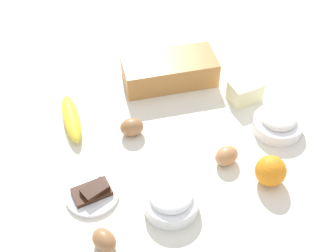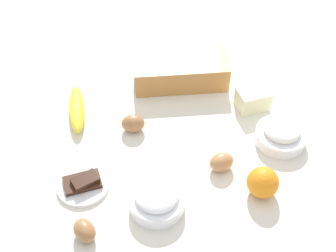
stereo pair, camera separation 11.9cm
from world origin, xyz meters
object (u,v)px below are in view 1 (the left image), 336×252
Objects in this scene: orange_fruit at (271,171)px; egg_beside_bowl at (132,127)px; sugar_bowl at (171,200)px; chocolate_plate at (92,193)px; banana at (71,118)px; egg_loose at (226,156)px; egg_near_butter at (104,240)px; flour_bowl at (278,122)px; loaf_pan at (170,70)px; butter_block at (245,91)px.

orange_fruit reaches higher than egg_beside_bowl.
sugar_bowl is 0.19m from chocolate_plate.
egg_loose is (0.35, -0.27, 0.00)m from banana.
banana is 0.56m from orange_fruit.
egg_near_butter reaches higher than chocolate_plate.
chocolate_plate is at bearing 179.01° from egg_loose.
flour_bowl is 0.57m from egg_near_butter.
loaf_pan is 0.46m from sugar_bowl.
butter_block is at bearing 4.70° from egg_beside_bowl.
loaf_pan is 4.64× the size of egg_near_butter.
orange_fruit is 0.30m from butter_block.
butter_block reaches higher than egg_beside_bowl.
loaf_pan is 0.46m from orange_fruit.
orange_fruit reaches higher than butter_block.
sugar_bowl is at bearing 15.80° from egg_near_butter.
flour_bowl reaches higher than butter_block.
egg_loose is 0.49× the size of chocolate_plate.
egg_near_butter is (-0.53, -0.20, -0.00)m from flour_bowl.
butter_block is at bearing 21.70° from chocolate_plate.
egg_loose is at bearing -126.09° from butter_block.
egg_beside_bowl is at bearing -175.30° from butter_block.
banana is (-0.32, -0.09, -0.02)m from loaf_pan.
butter_block is 1.44× the size of egg_near_butter.
orange_fruit reaches higher than chocolate_plate.
flour_bowl reaches higher than chocolate_plate.
egg_loose is (-0.08, 0.09, -0.01)m from orange_fruit.
butter_block is 1.41× the size of egg_beside_bowl.
sugar_bowl is at bearing -154.58° from egg_loose.
sugar_bowl is at bearing -84.93° from egg_beside_bowl.
banana is 2.97× the size of egg_beside_bowl.
flour_bowl is 1.04× the size of sugar_bowl.
loaf_pan is at bearing 56.96° from egg_near_butter.
banana is 0.44m from egg_loose.
egg_beside_bowl reaches higher than egg_near_butter.
butter_block reaches higher than chocolate_plate.
sugar_bowl is at bearing -138.60° from butter_block.
egg_beside_bowl is (-0.28, 0.27, -0.01)m from orange_fruit.
flour_bowl is 0.40m from egg_beside_bowl.
orange_fruit is 0.59× the size of chocolate_plate.
sugar_bowl reaches higher than flour_bowl.
orange_fruit reaches higher than egg_loose.
egg_near_butter is (-0.32, -0.49, -0.02)m from loaf_pan.
loaf_pan is 4.57× the size of egg_loose.
loaf_pan reaches higher than sugar_bowl.
egg_loose is (-0.15, -0.20, -0.01)m from butter_block.
egg_loose is at bearing -0.99° from chocolate_plate.
egg_near_butter is at bearing -159.12° from egg_loose.
banana is 2.11× the size of butter_block.
egg_loose is at bearing 130.61° from orange_fruit.
sugar_bowl is at bearing 179.13° from orange_fruit.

